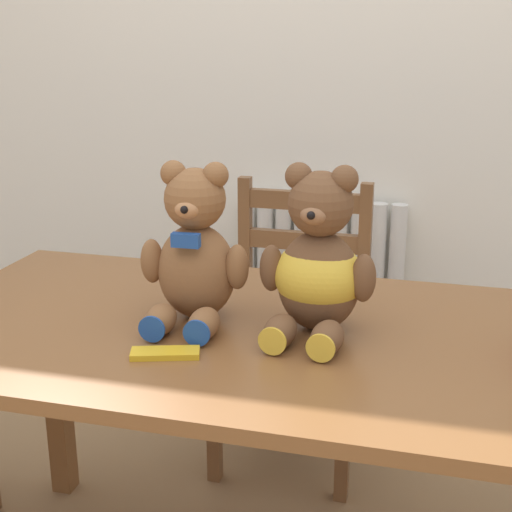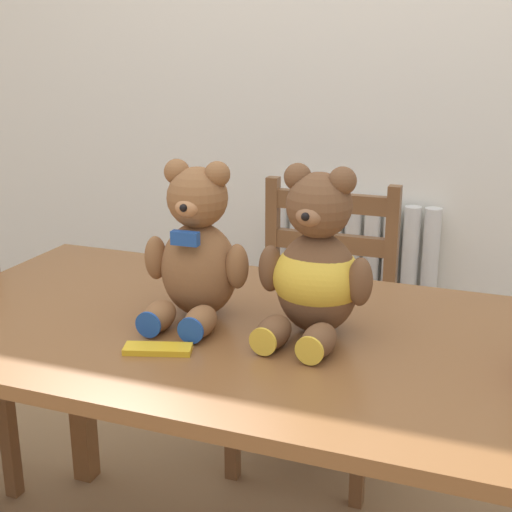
% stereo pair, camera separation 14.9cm
% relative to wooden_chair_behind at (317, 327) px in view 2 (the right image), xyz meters
% --- Properties ---
extents(wall_back, '(8.00, 0.04, 2.60)m').
position_rel_wooden_chair_behind_xyz_m(wall_back, '(0.07, 0.51, 0.84)').
color(wall_back, silver).
rests_on(wall_back, ground_plane).
extents(radiator, '(0.64, 0.10, 0.77)m').
position_rel_wooden_chair_behind_xyz_m(radiator, '(0.01, 0.44, -0.10)').
color(radiator, silver).
rests_on(radiator, ground_plane).
extents(dining_table, '(1.51, 0.80, 0.76)m').
position_rel_wooden_chair_behind_xyz_m(dining_table, '(0.07, -0.74, 0.20)').
color(dining_table, brown).
rests_on(dining_table, ground_plane).
extents(wooden_chair_behind, '(0.44, 0.41, 0.91)m').
position_rel_wooden_chair_behind_xyz_m(wooden_chair_behind, '(0.00, 0.00, 0.00)').
color(wooden_chair_behind, brown).
rests_on(wooden_chair_behind, ground_plane).
extents(teddy_bear_left, '(0.24, 0.24, 0.35)m').
position_rel_wooden_chair_behind_xyz_m(teddy_bear_left, '(-0.07, -0.72, 0.45)').
color(teddy_bear_left, brown).
rests_on(teddy_bear_left, dining_table).
extents(teddy_bear_right, '(0.25, 0.26, 0.35)m').
position_rel_wooden_chair_behind_xyz_m(teddy_bear_right, '(0.19, -0.72, 0.44)').
color(teddy_bear_right, brown).
rests_on(teddy_bear_right, dining_table).
extents(chocolate_bar, '(0.14, 0.08, 0.01)m').
position_rel_wooden_chair_behind_xyz_m(chocolate_bar, '(-0.07, -0.92, 0.31)').
color(chocolate_bar, gold).
rests_on(chocolate_bar, dining_table).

